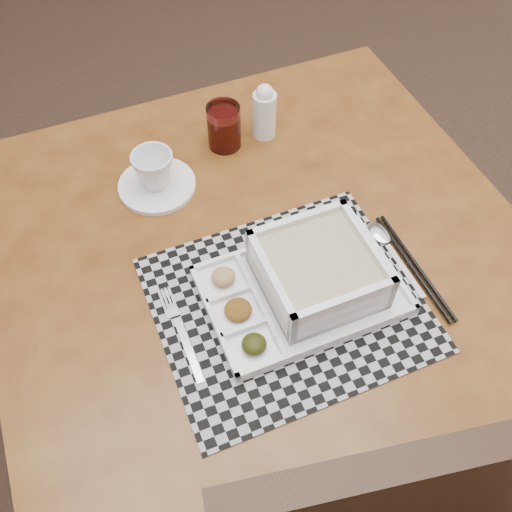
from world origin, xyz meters
The scene contains 11 objects.
floor centered at (0.00, 0.00, 0.00)m, with size 5.00×5.00×0.00m, color black.
dining_table centered at (-0.35, 0.00, 0.64)m, with size 1.05×1.05×0.71m.
placemat centered at (-0.37, -0.12, 0.72)m, with size 0.43×0.37×0.00m, color #95959C.
serving_tray centered at (-0.32, -0.11, 0.75)m, with size 0.34×0.25×0.09m.
fork centered at (-0.55, -0.08, 0.72)m, with size 0.04×0.19×0.00m.
spoon centered at (-0.15, -0.09, 0.72)m, with size 0.04×0.18×0.01m.
chopsticks centered at (-0.14, -0.16, 0.72)m, with size 0.04×0.24×0.01m.
saucer centered at (-0.45, 0.23, 0.72)m, with size 0.15×0.15×0.01m, color white.
cup centered at (-0.45, 0.23, 0.76)m, with size 0.08×0.08×0.07m, color white.
juice_glass centered at (-0.28, 0.28, 0.76)m, with size 0.07×0.07×0.09m.
creamer_bottle centered at (-0.19, 0.27, 0.77)m, with size 0.05×0.05×0.12m.
Camera 1 is at (-0.65, -0.53, 1.53)m, focal length 40.00 mm.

